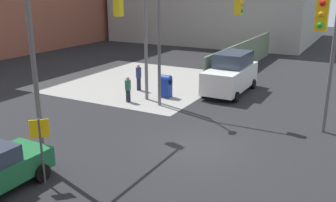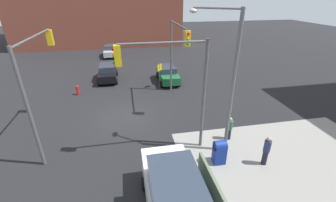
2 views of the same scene
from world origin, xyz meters
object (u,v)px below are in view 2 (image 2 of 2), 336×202
traffic_signal_ne_corner (172,77)px  coupe_silver (110,51)px  traffic_signal_nw_corner (177,47)px  street_lamp_corner (227,75)px  coupe_green (168,74)px  van_white_delivery (174,199)px  mailbox_blue (220,151)px  traffic_signal_se_corner (38,70)px  pedestrian_waiting (266,150)px  hatchback_black (108,72)px  pedestrian_crossing (229,128)px  fire_hydrant (78,90)px

traffic_signal_ne_corner → coupe_silver: (-23.40, -4.39, -3.75)m
traffic_signal_nw_corner → coupe_silver: 18.07m
traffic_signal_nw_corner → street_lamp_corner: (7.33, 1.01, 0.06)m
street_lamp_corner → coupe_green: street_lamp_corner is taller
coupe_silver → van_white_delivery: bearing=7.1°
traffic_signal_nw_corner → mailbox_blue: traffic_signal_nw_corner is taller
traffic_signal_nw_corner → traffic_signal_se_corner: bearing=-63.6°
mailbox_blue → coupe_silver: bearing=-165.0°
traffic_signal_se_corner → pedestrian_waiting: bearing=68.5°
hatchback_black → coupe_green: (1.72, 6.27, 0.00)m
coupe_green → traffic_signal_se_corner: bearing=-45.4°
pedestrian_crossing → pedestrian_waiting: (2.60, 0.90, 0.13)m
traffic_signal_nw_corner → mailbox_blue: size_ratio=4.55×
coupe_green → pedestrian_crossing: size_ratio=2.72×
street_lamp_corner → coupe_green: size_ratio=1.87×
traffic_signal_nw_corner → fire_hydrant: bearing=-106.9°
pedestrian_crossing → fire_hydrant: bearing=-145.6°
traffic_signal_se_corner → pedestrian_crossing: bearing=79.3°
coupe_green → pedestrian_waiting: (13.68, 2.77, 0.09)m
hatchback_black → traffic_signal_ne_corner: bearing=18.3°
coupe_silver → van_white_delivery: 28.34m
hatchback_black → street_lamp_corner: bearing=27.8°
traffic_signal_nw_corner → mailbox_blue: bearing=3.3°
mailbox_blue → fire_hydrant: 14.50m
traffic_signal_ne_corner → van_white_delivery: size_ratio=1.20×
fire_hydrant → hatchback_black: bearing=144.6°
traffic_signal_se_corner → coupe_silver: (-21.01, 2.79, -3.83)m
hatchback_black → van_white_delivery: van_white_delivery is taller
street_lamp_corner → mailbox_blue: 4.15m
traffic_signal_se_corner → pedestrian_crossing: (2.09, 11.00, -3.86)m
coupe_silver → van_white_delivery: (28.12, 3.51, 0.44)m
traffic_signal_se_corner → street_lamp_corner: bearing=74.0°
traffic_signal_nw_corner → pedestrian_waiting: (9.16, 2.90, -3.70)m
traffic_signal_nw_corner → coupe_green: traffic_signal_nw_corner is taller
traffic_signal_nw_corner → traffic_signal_ne_corner: (6.86, -1.82, -0.05)m
traffic_signal_se_corner → traffic_signal_ne_corner: (2.39, 7.18, -0.08)m
traffic_signal_se_corner → coupe_green: (-8.99, 9.13, -3.83)m
traffic_signal_se_corner → van_white_delivery: 10.08m
coupe_green → hatchback_black: bearing=-105.3°
traffic_signal_nw_corner → coupe_green: bearing=178.4°
street_lamp_corner → coupe_green: 12.49m
fire_hydrant → street_lamp_corner: bearing=44.2°
coupe_green → van_white_delivery: size_ratio=0.79×
coupe_silver → fire_hydrant: bearing=-10.1°
mailbox_blue → pedestrian_crossing: bearing=143.1°
van_white_delivery → pedestrian_crossing: (-5.02, 4.70, -0.47)m
van_white_delivery → pedestrian_waiting: bearing=113.4°
traffic_signal_se_corner → coupe_green: bearing=134.6°
traffic_signal_ne_corner → pedestrian_crossing: size_ratio=4.15×
coupe_silver → coupe_green: same height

